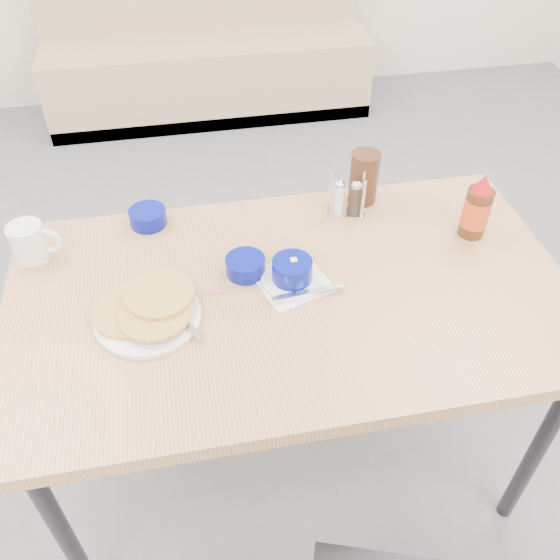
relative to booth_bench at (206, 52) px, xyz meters
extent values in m
plane|color=slate|center=(0.00, -2.78, -0.35)|extent=(6.00, 6.00, 0.00)
cube|color=tan|center=(0.00, -0.06, -0.12)|extent=(1.90, 0.55, 0.45)
cube|color=#2D2D33|center=(0.00, -0.06, -0.31)|extent=(1.90, 0.55, 0.08)
cube|color=tan|center=(0.00, -2.53, 0.39)|extent=(1.40, 0.80, 0.04)
cylinder|color=#2D2D33|center=(-0.62, -2.85, 0.01)|extent=(0.04, 0.04, 0.72)
cylinder|color=#2D2D33|center=(0.62, -2.85, 0.01)|extent=(0.04, 0.04, 0.72)
cylinder|color=#2D2D33|center=(-0.62, -2.21, 0.01)|extent=(0.04, 0.04, 0.72)
cylinder|color=#2D2D33|center=(0.62, -2.21, 0.01)|extent=(0.04, 0.04, 0.72)
cylinder|color=white|center=(-0.35, -2.57, 0.42)|extent=(0.25, 0.25, 0.01)
cylinder|color=#EABA58|center=(-0.39, -2.55, 0.43)|extent=(0.17, 0.17, 0.01)
cylinder|color=#EABA58|center=(-0.33, -2.58, 0.44)|extent=(0.17, 0.17, 0.01)
cylinder|color=#EABA58|center=(-0.32, -2.53, 0.45)|extent=(0.17, 0.17, 0.01)
cube|color=silver|center=(-0.26, -2.61, 0.43)|extent=(0.07, 0.10, 0.00)
cylinder|color=white|center=(-0.64, -2.28, 0.46)|extent=(0.09, 0.09, 0.10)
cylinder|color=black|center=(-0.64, -2.28, 0.51)|extent=(0.08, 0.08, 0.00)
torus|color=white|center=(-0.59, -2.29, 0.46)|extent=(0.08, 0.02, 0.08)
cube|color=white|center=(0.01, -2.50, 0.41)|extent=(0.21, 0.21, 0.00)
cylinder|color=white|center=(0.01, -2.50, 0.42)|extent=(0.16, 0.16, 0.01)
cylinder|color=#050E77|center=(0.01, -2.50, 0.45)|extent=(0.10, 0.10, 0.05)
cylinder|color=white|center=(0.01, -2.50, 0.47)|extent=(0.09, 0.09, 0.01)
cube|color=#F4DB60|center=(0.01, -2.50, 0.48)|extent=(0.02, 0.02, 0.01)
cube|color=silver|center=(0.04, -2.56, 0.43)|extent=(0.18, 0.03, 0.00)
cylinder|color=#050E77|center=(-0.34, -2.19, 0.43)|extent=(0.10, 0.10, 0.05)
cylinder|color=#050E77|center=(-0.10, -2.45, 0.43)|extent=(0.10, 0.10, 0.05)
cylinder|color=#3E2013|center=(0.28, -2.19, 0.49)|extent=(0.10, 0.10, 0.15)
cube|color=silver|center=(0.22, -2.24, 0.41)|extent=(0.12, 0.08, 0.00)
cylinder|color=silver|center=(0.17, -2.26, 0.48)|extent=(0.01, 0.01, 0.12)
cylinder|color=silver|center=(0.26, -2.28, 0.48)|extent=(0.01, 0.01, 0.12)
cylinder|color=silver|center=(0.18, -2.21, 0.48)|extent=(0.01, 0.01, 0.12)
cylinder|color=silver|center=(0.27, -2.23, 0.48)|extent=(0.01, 0.01, 0.12)
cylinder|color=silver|center=(0.20, -2.24, 0.46)|extent=(0.04, 0.04, 0.08)
cylinder|color=#3F3326|center=(0.24, -2.25, 0.46)|extent=(0.04, 0.04, 0.08)
cylinder|color=#47230F|center=(0.53, -2.40, 0.48)|extent=(0.07, 0.07, 0.14)
cylinder|color=orange|center=(0.53, -2.40, 0.48)|extent=(0.07, 0.07, 0.08)
cone|color=red|center=(0.53, -2.40, 0.57)|extent=(0.05, 0.05, 0.05)
cube|color=#D0455C|center=(-0.19, -2.50, 0.41)|extent=(0.04, 0.03, 0.00)
camera|label=1|loc=(-0.22, -3.56, 1.43)|focal=38.00mm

